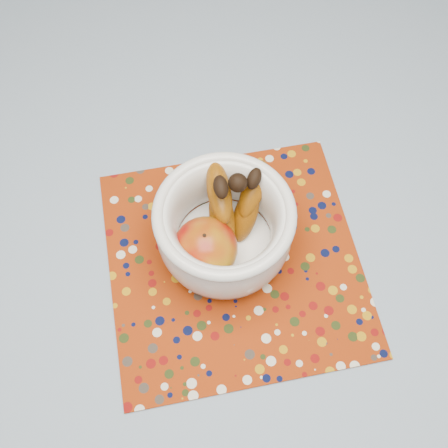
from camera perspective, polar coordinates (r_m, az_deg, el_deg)
name	(u,v)px	position (r m, az deg, el deg)	size (l,w,h in m)	color
table	(224,275)	(0.89, -0.05, -5.61)	(1.20, 1.20, 0.75)	brown
tablecloth	(223,256)	(0.81, -0.06, -3.54)	(1.32, 1.32, 0.01)	slate
placemat	(234,261)	(0.80, 1.10, -4.04)	(0.38, 0.38, 0.00)	maroon
fruit_bowl	(227,224)	(0.75, 0.29, -0.02)	(0.20, 0.21, 0.15)	white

